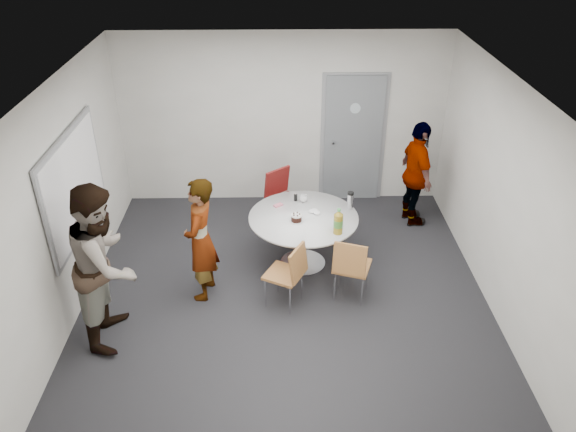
{
  "coord_description": "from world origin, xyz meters",
  "views": [
    {
      "loc": [
        -0.08,
        -5.67,
        4.46
      ],
      "look_at": [
        0.04,
        0.25,
        0.96
      ],
      "focal_mm": 35.0,
      "sensor_mm": 36.0,
      "label": 1
    }
  ],
  "objects_px": {
    "whiteboard": "(74,184)",
    "table": "(306,223)",
    "chair_near_left": "(290,270)",
    "chair_near_right": "(351,264)",
    "person_left": "(105,264)",
    "chair_far": "(282,194)",
    "person_main": "(201,240)",
    "door": "(353,139)",
    "person_right": "(416,174)"
  },
  "relations": [
    {
      "from": "chair_far",
      "to": "chair_near_left",
      "type": "bearing_deg",
      "value": 52.76
    },
    {
      "from": "person_main",
      "to": "person_right",
      "type": "height_order",
      "value": "person_right"
    },
    {
      "from": "chair_far",
      "to": "person_right",
      "type": "bearing_deg",
      "value": 144.42
    },
    {
      "from": "person_main",
      "to": "person_left",
      "type": "xyz_separation_m",
      "value": [
        -0.93,
        -0.69,
        0.15
      ]
    },
    {
      "from": "chair_near_right",
      "to": "person_main",
      "type": "bearing_deg",
      "value": -165.95
    },
    {
      "from": "person_main",
      "to": "person_left",
      "type": "relative_size",
      "value": 0.84
    },
    {
      "from": "door",
      "to": "chair_near_left",
      "type": "bearing_deg",
      "value": -110.82
    },
    {
      "from": "whiteboard",
      "to": "person_left",
      "type": "distance_m",
      "value": 1.15
    },
    {
      "from": "person_main",
      "to": "chair_near_left",
      "type": "bearing_deg",
      "value": 84.64
    },
    {
      "from": "chair_far",
      "to": "person_main",
      "type": "height_order",
      "value": "person_main"
    },
    {
      "from": "table",
      "to": "person_main",
      "type": "xyz_separation_m",
      "value": [
        -1.3,
        -0.6,
        0.15
      ]
    },
    {
      "from": "door",
      "to": "person_left",
      "type": "height_order",
      "value": "door"
    },
    {
      "from": "table",
      "to": "chair_near_right",
      "type": "relative_size",
      "value": 1.64
    },
    {
      "from": "person_left",
      "to": "person_right",
      "type": "height_order",
      "value": "person_left"
    },
    {
      "from": "table",
      "to": "person_main",
      "type": "bearing_deg",
      "value": -155.15
    },
    {
      "from": "person_left",
      "to": "chair_near_right",
      "type": "bearing_deg",
      "value": -78.96
    },
    {
      "from": "door",
      "to": "chair_near_left",
      "type": "distance_m",
      "value": 2.99
    },
    {
      "from": "chair_far",
      "to": "door",
      "type": "bearing_deg",
      "value": -179.47
    },
    {
      "from": "whiteboard",
      "to": "chair_far",
      "type": "bearing_deg",
      "value": 28.72
    },
    {
      "from": "person_main",
      "to": "table",
      "type": "bearing_deg",
      "value": 122.77
    },
    {
      "from": "door",
      "to": "whiteboard",
      "type": "height_order",
      "value": "door"
    },
    {
      "from": "table",
      "to": "person_right",
      "type": "xyz_separation_m",
      "value": [
        1.67,
        1.09,
        0.16
      ]
    },
    {
      "from": "door",
      "to": "chair_near_right",
      "type": "xyz_separation_m",
      "value": [
        -0.31,
        -2.66,
        -0.49
      ]
    },
    {
      "from": "whiteboard",
      "to": "person_main",
      "type": "distance_m",
      "value": 1.6
    },
    {
      "from": "table",
      "to": "chair_far",
      "type": "xyz_separation_m",
      "value": [
        -0.3,
        0.96,
        -0.07
      ]
    },
    {
      "from": "chair_near_left",
      "to": "person_main",
      "type": "distance_m",
      "value": 1.13
    },
    {
      "from": "table",
      "to": "person_main",
      "type": "distance_m",
      "value": 1.44
    },
    {
      "from": "door",
      "to": "person_main",
      "type": "xyz_separation_m",
      "value": [
        -2.11,
        -2.5,
        -0.23
      ]
    },
    {
      "from": "door",
      "to": "whiteboard",
      "type": "bearing_deg",
      "value": -147.34
    },
    {
      "from": "whiteboard",
      "to": "table",
      "type": "bearing_deg",
      "value": 7.89
    },
    {
      "from": "chair_near_right",
      "to": "chair_far",
      "type": "relative_size",
      "value": 0.93
    },
    {
      "from": "whiteboard",
      "to": "chair_near_left",
      "type": "bearing_deg",
      "value": -10.65
    },
    {
      "from": "door",
      "to": "table",
      "type": "height_order",
      "value": "door"
    },
    {
      "from": "door",
      "to": "chair_near_left",
      "type": "xyz_separation_m",
      "value": [
        -1.05,
        -2.75,
        -0.51
      ]
    },
    {
      "from": "chair_near_right",
      "to": "whiteboard",
      "type": "bearing_deg",
      "value": -167.53
    },
    {
      "from": "table",
      "to": "chair_near_right",
      "type": "height_order",
      "value": "table"
    },
    {
      "from": "table",
      "to": "door",
      "type": "bearing_deg",
      "value": 66.72
    },
    {
      "from": "door",
      "to": "person_left",
      "type": "xyz_separation_m",
      "value": [
        -3.05,
        -3.19,
        -0.07
      ]
    },
    {
      "from": "chair_near_right",
      "to": "person_left",
      "type": "xyz_separation_m",
      "value": [
        -2.74,
        -0.53,
        0.42
      ]
    },
    {
      "from": "whiteboard",
      "to": "person_main",
      "type": "height_order",
      "value": "whiteboard"
    },
    {
      "from": "table",
      "to": "person_main",
      "type": "height_order",
      "value": "person_main"
    },
    {
      "from": "chair_near_left",
      "to": "person_left",
      "type": "height_order",
      "value": "person_left"
    },
    {
      "from": "door",
      "to": "table",
      "type": "distance_m",
      "value": 2.1
    },
    {
      "from": "table",
      "to": "person_right",
      "type": "relative_size",
      "value": 0.89
    },
    {
      "from": "table",
      "to": "chair_near_right",
      "type": "xyz_separation_m",
      "value": [
        0.51,
        -0.76,
        -0.12
      ]
    },
    {
      "from": "door",
      "to": "person_left",
      "type": "relative_size",
      "value": 1.11
    },
    {
      "from": "chair_far",
      "to": "person_right",
      "type": "height_order",
      "value": "person_right"
    },
    {
      "from": "chair_near_left",
      "to": "whiteboard",
      "type": "bearing_deg",
      "value": 106.53
    },
    {
      "from": "whiteboard",
      "to": "table",
      "type": "xyz_separation_m",
      "value": [
        2.74,
        0.38,
        -0.8
      ]
    },
    {
      "from": "whiteboard",
      "to": "chair_near_left",
      "type": "distance_m",
      "value": 2.72
    }
  ]
}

